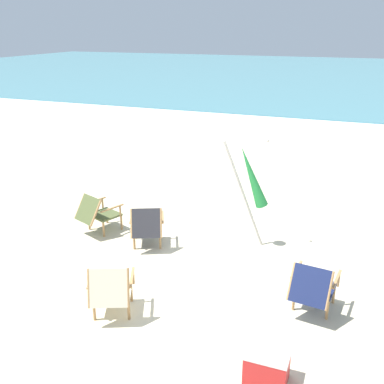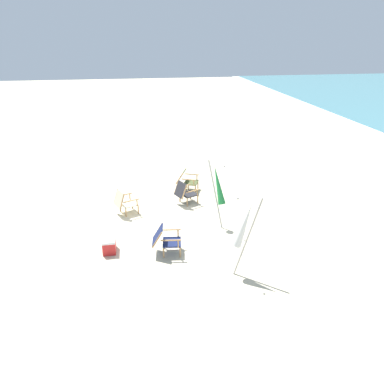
{
  "view_description": "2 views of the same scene",
  "coord_description": "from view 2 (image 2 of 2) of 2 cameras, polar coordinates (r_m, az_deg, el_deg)",
  "views": [
    {
      "loc": [
        2.0,
        -5.8,
        3.8
      ],
      "look_at": [
        -0.86,
        1.68,
        0.81
      ],
      "focal_mm": 42.0,
      "sensor_mm": 36.0,
      "label": 1
    },
    {
      "loc": [
        10.25,
        -0.92,
        5.45
      ],
      "look_at": [
        -1.16,
        0.95,
        0.51
      ],
      "focal_mm": 35.0,
      "sensor_mm": 36.0,
      "label": 2
    }
  ],
  "objects": [
    {
      "name": "beach_chair_front_right",
      "position": [
        12.76,
        -1.08,
        -0.01
      ],
      "size": [
        0.81,
        0.87,
        0.81
      ],
      "color": "#28282D",
      "rests_on": "ground"
    },
    {
      "name": "cooler_box",
      "position": [
        10.37,
        -12.5,
        -7.87
      ],
      "size": [
        0.49,
        0.35,
        0.4
      ],
      "color": "red",
      "rests_on": "ground"
    },
    {
      "name": "beach_chair_back_left",
      "position": [
        12.23,
        -10.26,
        -1.45
      ],
      "size": [
        0.79,
        0.84,
        0.82
      ],
      "color": "beige",
      "rests_on": "ground"
    },
    {
      "name": "beach_chair_back_right",
      "position": [
        9.98,
        -4.08,
        -7.14
      ],
      "size": [
        0.66,
        0.83,
        0.78
      ],
      "color": "#19234C",
      "rests_on": "ground"
    },
    {
      "name": "ground_plane",
      "position": [
        11.64,
        -3.72,
        -4.8
      ],
      "size": [
        80.0,
        80.0,
        0.0
      ],
      "primitive_type": "plane",
      "color": "beige"
    },
    {
      "name": "umbrella_furled_green",
      "position": [
        11.02,
        3.99,
        1.01
      ],
      "size": [
        0.81,
        0.46,
        2.0
      ],
      "color": "#B7B2A8",
      "rests_on": "ground"
    },
    {
      "name": "beach_chair_front_left",
      "position": [
        13.87,
        -0.85,
        1.9
      ],
      "size": [
        0.82,
        0.93,
        0.77
      ],
      "color": "#515B33",
      "rests_on": "ground"
    },
    {
      "name": "umbrella_furled_white",
      "position": [
        8.76,
        8.01,
        -5.03
      ],
      "size": [
        0.28,
        0.68,
        2.06
      ],
      "color": "#B7B2A8",
      "rests_on": "ground"
    }
  ]
}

